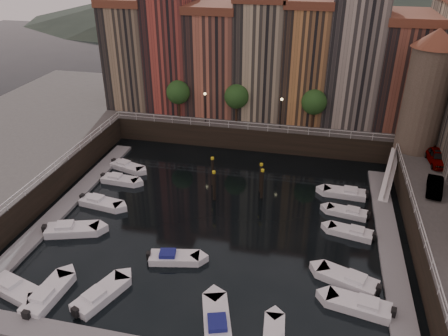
% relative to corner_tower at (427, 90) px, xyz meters
% --- Properties ---
extents(ground, '(200.00, 200.00, 0.00)m').
position_rel_corner_tower_xyz_m(ground, '(-20.00, -14.50, -10.19)').
color(ground, black).
rests_on(ground, ground).
extents(quay_far, '(80.00, 20.00, 3.00)m').
position_rel_corner_tower_xyz_m(quay_far, '(-20.00, 11.50, -8.69)').
color(quay_far, black).
rests_on(quay_far, ground).
extents(dock_left, '(2.00, 28.00, 0.35)m').
position_rel_corner_tower_xyz_m(dock_left, '(-36.20, -15.50, -10.02)').
color(dock_left, gray).
rests_on(dock_left, ground).
extents(dock_right, '(2.00, 28.00, 0.35)m').
position_rel_corner_tower_xyz_m(dock_right, '(-3.80, -15.50, -10.02)').
color(dock_right, gray).
rests_on(dock_right, ground).
extents(mountains, '(145.00, 100.00, 18.00)m').
position_rel_corner_tower_xyz_m(mountains, '(-18.28, 95.50, -2.28)').
color(mountains, '#2D382D').
rests_on(mountains, ground).
extents(far_terrace, '(48.70, 10.30, 17.50)m').
position_rel_corner_tower_xyz_m(far_terrace, '(-16.69, 9.00, 0.76)').
color(far_terrace, '#917A5C').
rests_on(far_terrace, quay_far).
extents(corner_tower, '(5.20, 5.20, 13.80)m').
position_rel_corner_tower_xyz_m(corner_tower, '(0.00, 0.00, 0.00)').
color(corner_tower, '#6B5B4C').
rests_on(corner_tower, quay_right).
extents(promenade_trees, '(21.20, 3.20, 5.20)m').
position_rel_corner_tower_xyz_m(promenade_trees, '(-21.33, 3.70, -3.61)').
color(promenade_trees, black).
rests_on(promenade_trees, quay_far).
extents(street_lamps, '(10.36, 0.36, 4.18)m').
position_rel_corner_tower_xyz_m(street_lamps, '(-21.00, 2.70, -4.30)').
color(street_lamps, black).
rests_on(street_lamps, quay_far).
extents(railings, '(36.08, 34.04, 0.52)m').
position_rel_corner_tower_xyz_m(railings, '(-20.00, -9.62, -6.41)').
color(railings, white).
rests_on(railings, ground).
extents(gangway, '(2.78, 8.32, 3.73)m').
position_rel_corner_tower_xyz_m(gangway, '(-2.90, -4.50, -8.28)').
color(gangway, white).
rests_on(gangway, ground).
extents(mooring_pilings, '(6.20, 3.46, 3.78)m').
position_rel_corner_tower_xyz_m(mooring_pilings, '(-19.21, -9.52, -8.54)').
color(mooring_pilings, black).
rests_on(mooring_pilings, ground).
extents(boat_left_0, '(5.24, 3.13, 1.17)m').
position_rel_corner_tower_xyz_m(boat_left_0, '(-33.33, -28.43, -9.80)').
color(boat_left_0, white).
rests_on(boat_left_0, ground).
extents(boat_left_1, '(5.31, 3.27, 1.19)m').
position_rel_corner_tower_xyz_m(boat_left_1, '(-33.17, -20.23, -9.79)').
color(boat_left_1, white).
rests_on(boat_left_1, ground).
extents(boat_left_2, '(4.88, 2.33, 1.10)m').
position_rel_corner_tower_xyz_m(boat_left_2, '(-32.69, -15.20, -9.82)').
color(boat_left_2, white).
rests_on(boat_left_2, ground).
extents(boat_left_3, '(4.51, 1.84, 1.03)m').
position_rel_corner_tower_xyz_m(boat_left_3, '(-32.88, -10.17, -9.85)').
color(boat_left_3, white).
rests_on(boat_left_3, ground).
extents(boat_left_4, '(4.60, 2.80, 1.03)m').
position_rel_corner_tower_xyz_m(boat_left_4, '(-33.39, -6.92, -9.85)').
color(boat_left_4, white).
rests_on(boat_left_4, ground).
extents(boat_right_0, '(5.14, 2.65, 1.15)m').
position_rel_corner_tower_xyz_m(boat_right_0, '(-6.79, -24.17, -9.81)').
color(boat_right_0, white).
rests_on(boat_right_0, ground).
extents(boat_right_1, '(5.17, 3.41, 1.17)m').
position_rel_corner_tower_xyz_m(boat_right_1, '(-7.57, -21.49, -9.80)').
color(boat_right_1, white).
rests_on(boat_right_1, ground).
extents(boat_right_2, '(4.43, 2.34, 0.99)m').
position_rel_corner_tower_xyz_m(boat_right_2, '(-7.13, -14.67, -9.86)').
color(boat_right_2, white).
rests_on(boat_right_2, ground).
extents(boat_right_3, '(4.31, 2.21, 0.97)m').
position_rel_corner_tower_xyz_m(boat_right_3, '(-7.37, -11.25, -9.87)').
color(boat_right_3, white).
rests_on(boat_right_3, ground).
extents(boat_right_4, '(4.79, 1.97, 1.09)m').
position_rel_corner_tower_xyz_m(boat_right_4, '(-7.56, -7.46, -9.83)').
color(boat_right_4, white).
rests_on(boat_right_4, ground).
extents(boat_near_0, '(2.17, 5.13, 1.16)m').
position_rel_corner_tower_xyz_m(boat_near_0, '(-30.48, -28.43, -9.80)').
color(boat_near_0, white).
rests_on(boat_near_0, ground).
extents(boat_near_1, '(3.40, 5.10, 1.15)m').
position_rel_corner_tower_xyz_m(boat_near_1, '(-26.47, -27.54, -9.81)').
color(boat_near_1, white).
rests_on(boat_near_1, ground).
extents(boat_near_2, '(3.29, 5.33, 1.20)m').
position_rel_corner_tower_xyz_m(boat_near_2, '(-16.99, -28.14, -9.79)').
color(boat_near_2, white).
rests_on(boat_near_2, ground).
extents(car_a, '(2.12, 4.76, 1.59)m').
position_rel_corner_tower_xyz_m(car_a, '(1.83, -3.57, -6.40)').
color(car_a, gray).
rests_on(car_a, quay_right).
extents(car_b, '(2.13, 4.15, 1.30)m').
position_rel_corner_tower_xyz_m(car_b, '(0.33, -10.12, -6.54)').
color(car_b, gray).
rests_on(car_b, quay_right).
extents(boat_extra_593, '(4.68, 2.48, 1.05)m').
position_rel_corner_tower_xyz_m(boat_extra_593, '(-22.38, -21.96, -9.84)').
color(boat_extra_593, white).
rests_on(boat_extra_593, ground).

